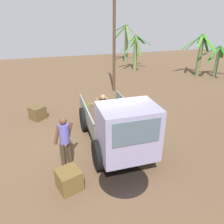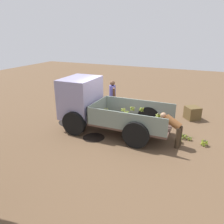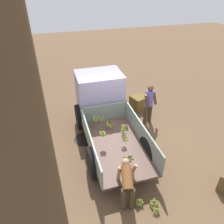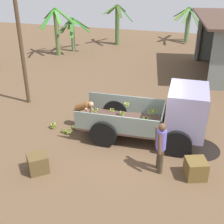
% 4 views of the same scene
% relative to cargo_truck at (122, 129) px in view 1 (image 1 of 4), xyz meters
% --- Properties ---
extents(ground, '(36.00, 36.00, 0.00)m').
position_rel_cargo_truck_xyz_m(ground, '(-1.05, -0.41, -1.12)').
color(ground, brown).
extents(mud_patch_0, '(1.53, 1.53, 0.01)m').
position_rel_cargo_truck_xyz_m(mud_patch_0, '(1.10, -0.30, -1.12)').
color(mud_patch_0, black).
rests_on(mud_patch_0, ground).
extents(mud_patch_1, '(0.88, 0.88, 0.01)m').
position_rel_cargo_truck_xyz_m(mud_patch_1, '(-0.53, 0.86, -1.12)').
color(mud_patch_1, black).
rests_on(mud_patch_1, ground).
extents(cargo_truck, '(4.63, 2.11, 2.18)m').
position_rel_cargo_truck_xyz_m(cargo_truck, '(0.00, 0.00, 0.00)').
color(cargo_truck, brown).
rests_on(cargo_truck, ground).
extents(utility_pole, '(1.26, 0.17, 6.15)m').
position_rel_cargo_truck_xyz_m(utility_pole, '(-6.74, 1.72, 2.04)').
color(utility_pole, '#4D3925').
rests_on(utility_pole, ground).
extents(banana_palm_0, '(2.27, 2.91, 2.32)m').
position_rel_cargo_truck_xyz_m(banana_palm_0, '(-7.64, 10.10, 0.17)').
color(banana_palm_0, '#617C54').
rests_on(banana_palm_0, ground).
extents(banana_palm_1, '(2.60, 2.61, 3.44)m').
position_rel_cargo_truck_xyz_m(banana_palm_1, '(-14.70, 5.30, 0.68)').
color(banana_palm_1, '#617C4F').
rests_on(banana_palm_1, ground).
extents(banana_palm_4, '(2.55, 2.51, 3.12)m').
position_rel_cargo_truck_xyz_m(banana_palm_4, '(-8.31, 8.98, 0.56)').
color(banana_palm_4, '#5A6F3B').
rests_on(banana_palm_4, ground).
extents(banana_palm_6, '(2.18, 2.44, 2.82)m').
position_rel_cargo_truck_xyz_m(banana_palm_6, '(-11.41, 4.95, 0.38)').
color(banana_palm_6, '#678348').
rests_on(banana_palm_6, ground).
extents(person_foreground_visitor, '(0.45, 0.71, 1.76)m').
position_rel_cargo_truck_xyz_m(person_foreground_visitor, '(-0.15, -1.89, -0.15)').
color(person_foreground_visitor, '#413423').
rests_on(person_foreground_visitor, ground).
extents(person_worker_loading, '(0.86, 0.66, 1.20)m').
position_rel_cargo_truck_xyz_m(person_worker_loading, '(-3.48, 0.19, -0.38)').
color(person_worker_loading, '#3C2E1F').
rests_on(person_worker_loading, ground).
extents(banana_bunch_on_ground_0, '(0.27, 0.25, 0.22)m').
position_rel_cargo_truck_xyz_m(banana_bunch_on_ground_0, '(-3.86, -0.50, -1.00)').
color(banana_bunch_on_ground_0, brown).
rests_on(banana_bunch_on_ground_0, ground).
extents(banana_bunch_on_ground_1, '(0.24, 0.24, 0.20)m').
position_rel_cargo_truck_xyz_m(banana_bunch_on_ground_1, '(-3.72, -0.11, -1.02)').
color(banana_bunch_on_ground_1, brown).
rests_on(banana_bunch_on_ground_1, ground).
extents(banana_bunch_on_ground_2, '(0.20, 0.22, 0.16)m').
position_rel_cargo_truck_xyz_m(banana_bunch_on_ground_2, '(-4.08, -0.46, -1.03)').
color(banana_bunch_on_ground_2, brown).
rests_on(banana_bunch_on_ground_2, ground).
extents(banana_bunch_on_ground_3, '(0.28, 0.29, 0.24)m').
position_rel_cargo_truck_xyz_m(banana_bunch_on_ground_3, '(-4.62, -0.24, -1.00)').
color(banana_bunch_on_ground_3, brown).
rests_on(banana_bunch_on_ground_3, ground).
extents(wooden_crate_0, '(0.86, 0.86, 0.61)m').
position_rel_cargo_truck_xyz_m(wooden_crate_0, '(-3.95, -2.89, -0.82)').
color(wooden_crate_0, brown).
rests_on(wooden_crate_0, ground).
extents(wooden_crate_1, '(0.80, 0.80, 0.63)m').
position_rel_cargo_truck_xyz_m(wooden_crate_1, '(1.00, -1.92, -0.81)').
color(wooden_crate_1, brown).
rests_on(wooden_crate_1, ground).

